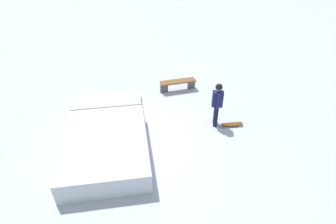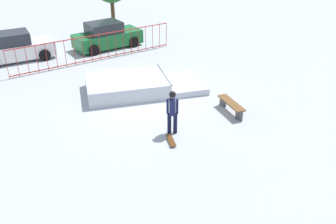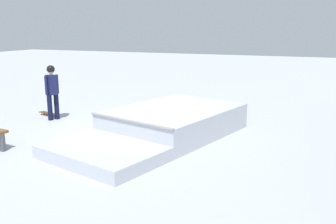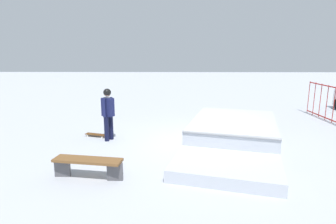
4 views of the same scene
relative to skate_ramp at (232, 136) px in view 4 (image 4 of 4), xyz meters
name	(u,v)px [view 4 (image 4 of 4)]	position (x,y,z in m)	size (l,w,h in m)	color
ground_plane	(198,143)	(-0.18, -1.07, -0.32)	(60.00, 60.00, 0.00)	#B2B7C1
skate_ramp	(232,136)	(0.00, 0.00, 0.00)	(5.90, 3.94, 0.74)	silver
skater	(108,110)	(-0.47, -3.99, 0.69)	(0.40, 0.44, 1.73)	black
skateboard	(96,135)	(-0.84, -4.51, -0.24)	(0.43, 0.82, 0.09)	#593314
park_bench	(88,164)	(2.43, -3.85, 0.04)	(0.64, 1.65, 0.48)	brown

